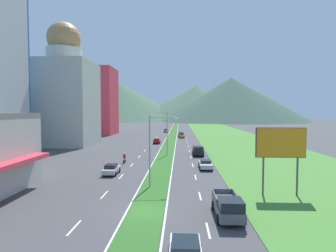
{
  "coord_description": "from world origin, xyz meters",
  "views": [
    {
      "loc": [
        2.99,
        -23.44,
        8.85
      ],
      "look_at": [
        -0.34,
        50.96,
        5.02
      ],
      "focal_mm": 29.13,
      "sensor_mm": 36.0,
      "label": 1
    }
  ],
  "objects_px": {
    "car_6": "(166,131)",
    "car_8": "(157,141)",
    "pickup_truck_0": "(198,151)",
    "motorcycle_rider": "(124,159)",
    "street_lamp_mid": "(166,130)",
    "car_3": "(182,136)",
    "car_0": "(111,169)",
    "street_lamp_near": "(153,146)",
    "car_4": "(181,134)",
    "car_5": "(205,164)",
    "billboard_roadside": "(281,145)",
    "pickup_truck_1": "(228,207)"
  },
  "relations": [
    {
      "from": "car_3",
      "to": "car_6",
      "type": "distance_m",
      "value": 26.25
    },
    {
      "from": "billboard_roadside",
      "to": "car_0",
      "type": "distance_m",
      "value": 22.68
    },
    {
      "from": "motorcycle_rider",
      "to": "car_8",
      "type": "bearing_deg",
      "value": -5.92
    },
    {
      "from": "car_4",
      "to": "car_6",
      "type": "height_order",
      "value": "car_4"
    },
    {
      "from": "car_3",
      "to": "billboard_roadside",
      "type": "bearing_deg",
      "value": 8.84
    },
    {
      "from": "car_3",
      "to": "car_8",
      "type": "height_order",
      "value": "car_3"
    },
    {
      "from": "car_6",
      "to": "pickup_truck_1",
      "type": "relative_size",
      "value": 0.78
    },
    {
      "from": "street_lamp_near",
      "to": "car_0",
      "type": "distance_m",
      "value": 10.05
    },
    {
      "from": "car_0",
      "to": "street_lamp_near",
      "type": "bearing_deg",
      "value": -133.69
    },
    {
      "from": "car_0",
      "to": "car_6",
      "type": "distance_m",
      "value": 80.69
    },
    {
      "from": "billboard_roadside",
      "to": "motorcycle_rider",
      "type": "xyz_separation_m",
      "value": [
        -20.17,
        17.54,
        -4.61
      ]
    },
    {
      "from": "street_lamp_mid",
      "to": "car_0",
      "type": "relative_size",
      "value": 2.22
    },
    {
      "from": "billboard_roadside",
      "to": "car_4",
      "type": "height_order",
      "value": "billboard_roadside"
    },
    {
      "from": "car_3",
      "to": "street_lamp_near",
      "type": "bearing_deg",
      "value": -3.44
    },
    {
      "from": "street_lamp_near",
      "to": "car_6",
      "type": "xyz_separation_m",
      "value": [
        -3.03,
        86.93,
        -4.18
      ]
    },
    {
      "from": "car_0",
      "to": "motorcycle_rider",
      "type": "relative_size",
      "value": 2.0
    },
    {
      "from": "pickup_truck_0",
      "to": "motorcycle_rider",
      "type": "height_order",
      "value": "pickup_truck_0"
    },
    {
      "from": "street_lamp_near",
      "to": "car_5",
      "type": "distance_m",
      "value": 13.61
    },
    {
      "from": "car_5",
      "to": "car_0",
      "type": "bearing_deg",
      "value": -71.82
    },
    {
      "from": "car_6",
      "to": "car_8",
      "type": "distance_m",
      "value": 42.68
    },
    {
      "from": "car_3",
      "to": "pickup_truck_1",
      "type": "relative_size",
      "value": 0.78
    },
    {
      "from": "car_3",
      "to": "pickup_truck_1",
      "type": "bearing_deg",
      "value": 2.79
    },
    {
      "from": "street_lamp_mid",
      "to": "car_3",
      "type": "bearing_deg",
      "value": 84.68
    },
    {
      "from": "street_lamp_mid",
      "to": "car_4",
      "type": "relative_size",
      "value": 2.12
    },
    {
      "from": "car_5",
      "to": "car_4",
      "type": "bearing_deg",
      "value": -176.29
    },
    {
      "from": "street_lamp_near",
      "to": "car_0",
      "type": "relative_size",
      "value": 2.1
    },
    {
      "from": "street_lamp_near",
      "to": "pickup_truck_0",
      "type": "height_order",
      "value": "street_lamp_near"
    },
    {
      "from": "car_6",
      "to": "car_8",
      "type": "bearing_deg",
      "value": 179.46
    },
    {
      "from": "street_lamp_mid",
      "to": "pickup_truck_1",
      "type": "xyz_separation_m",
      "value": [
        6.97,
        -32.74,
        -4.14
      ]
    },
    {
      "from": "car_4",
      "to": "car_8",
      "type": "distance_m",
      "value": 23.31
    },
    {
      "from": "pickup_truck_0",
      "to": "car_5",
      "type": "bearing_deg",
      "value": 1.3
    },
    {
      "from": "street_lamp_mid",
      "to": "car_4",
      "type": "bearing_deg",
      "value": 85.56
    },
    {
      "from": "car_8",
      "to": "motorcycle_rider",
      "type": "distance_m",
      "value": 29.57
    },
    {
      "from": "street_lamp_near",
      "to": "car_8",
      "type": "xyz_separation_m",
      "value": [
        -3.43,
        44.25,
        -4.21
      ]
    },
    {
      "from": "car_0",
      "to": "car_3",
      "type": "relative_size",
      "value": 0.95
    },
    {
      "from": "street_lamp_mid",
      "to": "billboard_roadside",
      "type": "xyz_separation_m",
      "value": [
        13.52,
        -26.38,
        0.23
      ]
    },
    {
      "from": "street_lamp_mid",
      "to": "car_0",
      "type": "xyz_separation_m",
      "value": [
        -6.78,
        -17.36,
        -4.38
      ]
    },
    {
      "from": "street_lamp_near",
      "to": "pickup_truck_1",
      "type": "relative_size",
      "value": 1.56
    },
    {
      "from": "street_lamp_mid",
      "to": "car_5",
      "type": "height_order",
      "value": "street_lamp_mid"
    },
    {
      "from": "car_3",
      "to": "car_4",
      "type": "relative_size",
      "value": 1.0
    },
    {
      "from": "billboard_roadside",
      "to": "car_4",
      "type": "xyz_separation_m",
      "value": [
        -10.19,
        69.21,
        -4.57
      ]
    },
    {
      "from": "car_4",
      "to": "car_5",
      "type": "xyz_separation_m",
      "value": [
        3.61,
        -55.69,
        -0.07
      ]
    },
    {
      "from": "car_0",
      "to": "car_3",
      "type": "height_order",
      "value": "car_3"
    },
    {
      "from": "car_8",
      "to": "pickup_truck_0",
      "type": "xyz_separation_m",
      "value": [
        10.25,
        -20.52,
        0.25
      ]
    },
    {
      "from": "motorcycle_rider",
      "to": "pickup_truck_1",
      "type": "bearing_deg",
      "value": -150.32
    },
    {
      "from": "car_6",
      "to": "car_8",
      "type": "relative_size",
      "value": 0.98
    },
    {
      "from": "street_lamp_near",
      "to": "car_6",
      "type": "bearing_deg",
      "value": 92.0
    },
    {
      "from": "car_5",
      "to": "pickup_truck_1",
      "type": "bearing_deg",
      "value": 0.09
    },
    {
      "from": "car_4",
      "to": "pickup_truck_1",
      "type": "height_order",
      "value": "pickup_truck_1"
    },
    {
      "from": "car_0",
      "to": "car_8",
      "type": "bearing_deg",
      "value": -4.78
    }
  ]
}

